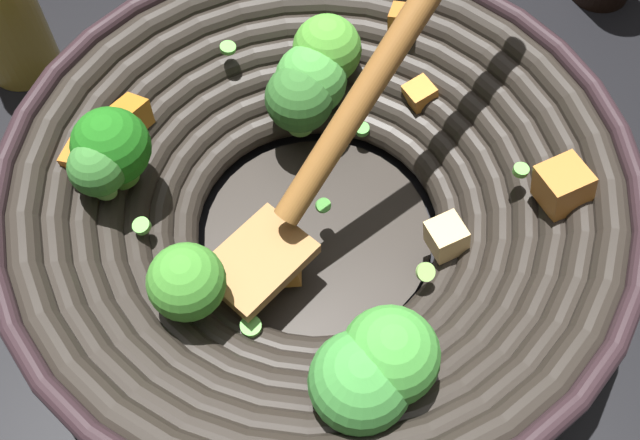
% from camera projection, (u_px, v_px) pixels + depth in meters
% --- Properties ---
extents(ground_plane, '(4.00, 4.00, 0.00)m').
position_uv_depth(ground_plane, '(318.00, 238.00, 0.55)').
color(ground_plane, black).
extents(wok, '(0.43, 0.44, 0.25)m').
position_uv_depth(wok, '(317.00, 195.00, 0.49)').
color(wok, black).
rests_on(wok, ground).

